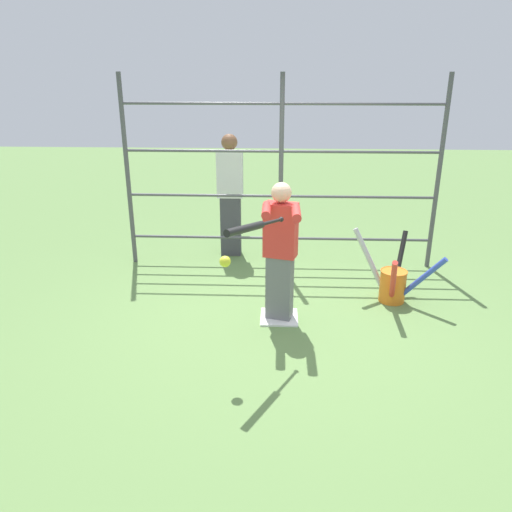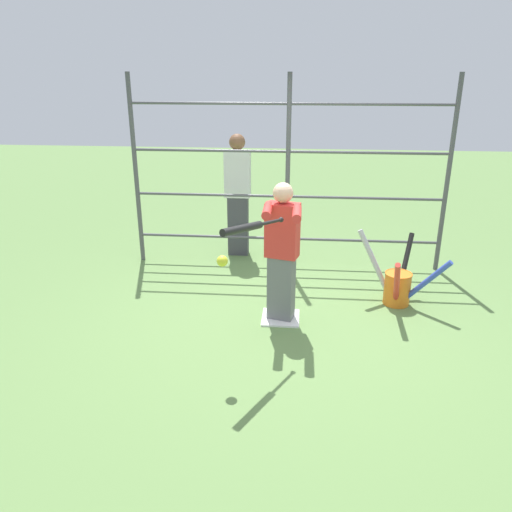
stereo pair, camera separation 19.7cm
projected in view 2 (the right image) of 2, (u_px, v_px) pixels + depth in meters
ground_plane at (281, 318)px, 5.40m from camera, size 24.00×24.00×0.00m
home_plate at (281, 318)px, 5.39m from camera, size 0.40×0.40×0.02m
fence_backstop at (288, 174)px, 6.44m from camera, size 4.09×0.06×2.50m
batter at (282, 249)px, 5.10m from camera, size 0.37×0.57×1.49m
baseball_bat_swinging at (247, 227)px, 4.16m from camera, size 0.48×0.78×0.16m
softball_in_flight at (222, 261)px, 4.19m from camera, size 0.10×0.10×0.10m
bat_bucket at (398, 285)px, 5.65m from camera, size 0.99×1.01×0.83m
bystander_behind_fence at (238, 194)px, 6.96m from camera, size 0.35×0.22×1.71m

